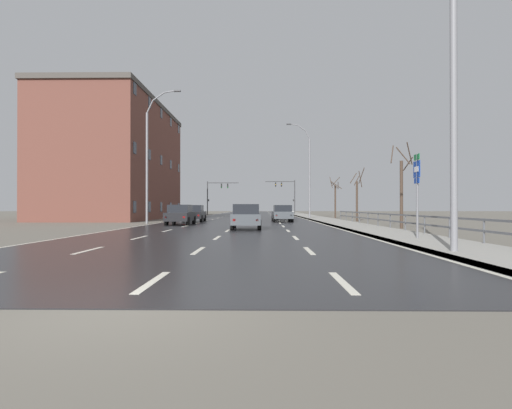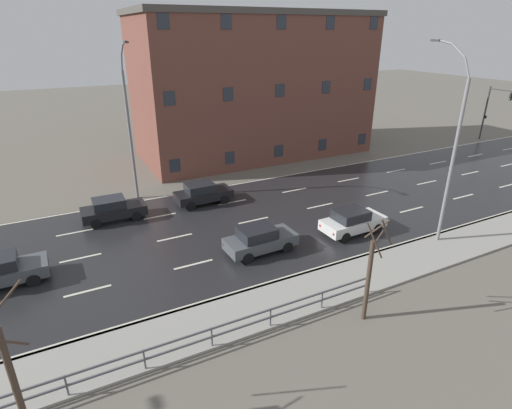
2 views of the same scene
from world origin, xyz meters
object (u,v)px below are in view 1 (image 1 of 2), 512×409
car_near_left (246,216)px  car_near_right (284,212)px  street_lamp_foreground (448,69)px  street_lamp_left_bank (149,159)px  highway_sign (417,185)px  traffic_signal_left (215,192)px  car_far_left (282,213)px  street_lamp_midground (308,172)px  car_mid_centre (194,213)px  brick_building (118,161)px  traffic_signal_right (287,191)px  car_far_right (181,215)px

car_near_left → car_near_right: (3.34, 19.18, 0.00)m
street_lamp_foreground → street_lamp_left_bank: street_lamp_left_bank is taller
street_lamp_left_bank → car_near_left: 12.78m
highway_sign → traffic_signal_left: (-14.86, 56.57, 1.84)m
car_near_left → car_far_left: size_ratio=1.00×
street_lamp_midground → car_mid_centre: (-11.74, -10.56, -4.70)m
street_lamp_left_bank → brick_building: (-7.51, 13.56, 1.29)m
traffic_signal_right → car_far_right: bearing=-104.1°
street_lamp_foreground → street_lamp_midground: (-0.01, 36.55, 0.08)m
traffic_signal_left → car_near_left: traffic_signal_left is taller
highway_sign → car_far_left: size_ratio=0.87×
car_far_left → brick_building: bearing=152.5°
street_lamp_left_bank → brick_building: 15.55m
street_lamp_left_bank → traffic_signal_left: 39.62m
traffic_signal_right → traffic_signal_left: 13.13m
brick_building → traffic_signal_right: bearing=52.0°
highway_sign → car_far_right: (-12.73, 14.73, -1.51)m
street_lamp_midground → street_lamp_left_bank: bearing=-135.4°
car_near_right → street_lamp_midground: bearing=50.2°
traffic_signal_right → car_mid_centre: (-10.91, -37.03, -3.53)m
street_lamp_foreground → car_near_left: size_ratio=2.69×
street_lamp_foreground → traffic_signal_left: street_lamp_foreground is taller
car_far_right → car_far_left: 10.62m
street_lamp_left_bank → car_near_left: street_lamp_left_bank is taller
car_mid_centre → street_lamp_midground: bearing=40.9°
traffic_signal_right → traffic_signal_left: size_ratio=1.05×
highway_sign → car_mid_centre: 24.64m
traffic_signal_right → traffic_signal_left: bearing=-173.4°
car_near_left → brick_building: size_ratio=0.18×
brick_building → car_near_left: bearing=-54.1°
street_lamp_midground → street_lamp_left_bank: size_ratio=1.01×
car_far_right → brick_building: 19.92m
street_lamp_midground → brick_building: size_ratio=0.50×
street_lamp_midground → car_far_right: size_ratio=2.75×
car_far_left → car_mid_centre: 8.21m
traffic_signal_left → street_lamp_foreground: bearing=-77.3°
street_lamp_left_bank → car_mid_centre: street_lamp_left_bank is taller
car_near_right → brick_building: brick_building is taller
highway_sign → brick_building: 38.67m
car_near_left → car_near_right: 19.47m
highway_sign → traffic_signal_right: 58.14m
car_mid_centre → car_near_right: size_ratio=1.00×
car_far_right → car_far_left: (8.21, 6.75, 0.00)m
car_near_left → traffic_signal_right: bearing=82.5°
street_lamp_midground → brick_building: brick_building is taller
car_near_left → street_lamp_midground: bearing=73.4°
street_lamp_midground → car_mid_centre: size_ratio=2.74×
street_lamp_foreground → street_lamp_midground: street_lamp_midground is taller
street_lamp_foreground → street_lamp_left_bank: 26.48m
traffic_signal_left → car_near_left: bearing=-81.1°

